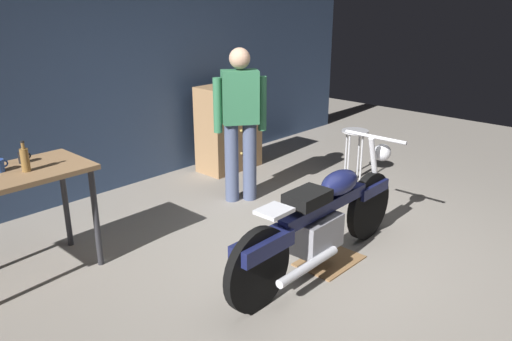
{
  "coord_description": "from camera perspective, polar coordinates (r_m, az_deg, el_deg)",
  "views": [
    {
      "loc": [
        -3.26,
        -2.31,
        2.19
      ],
      "look_at": [
        -0.04,
        0.7,
        0.65
      ],
      "focal_mm": 35.7,
      "sensor_mm": 36.0,
      "label": 1
    }
  ],
  "objects": [
    {
      "name": "back_wall",
      "position": [
        6.1,
        -14.64,
        12.62
      ],
      "size": [
        8.0,
        0.12,
        3.1
      ],
      "primitive_type": "cube",
      "color": "#384C70",
      "rests_on": "ground_plane"
    },
    {
      "name": "bottle",
      "position": [
        4.25,
        -24.48,
        1.16
      ],
      "size": [
        0.06,
        0.06,
        0.24
      ],
      "color": "olive",
      "rests_on": "workbench"
    },
    {
      "name": "motorcycle",
      "position": [
        4.21,
        7.47,
        -5.38
      ],
      "size": [
        2.19,
        0.6,
        1.0
      ],
      "rotation": [
        0.0,
        0.0,
        0.02
      ],
      "color": "black",
      "rests_on": "ground_plane"
    },
    {
      "name": "person_standing",
      "position": [
        5.44,
        -1.78,
        5.8
      ],
      "size": [
        0.48,
        0.4,
        1.67
      ],
      "rotation": [
        0.0,
        0.0,
        2.51
      ],
      "color": "#4B5675",
      "rests_on": "ground_plane"
    },
    {
      "name": "shop_stool",
      "position": [
        6.25,
        10.98,
        3.19
      ],
      "size": [
        0.32,
        0.32,
        0.64
      ],
      "color": "#B2B2B7",
      "rests_on": "ground_plane"
    },
    {
      "name": "ground_plane",
      "position": [
        4.56,
        6.9,
        -9.6
      ],
      "size": [
        12.0,
        12.0,
        0.0
      ],
      "primitive_type": "plane",
      "color": "gray"
    },
    {
      "name": "mug_black_matte",
      "position": [
        4.49,
        -24.64,
        1.34
      ],
      "size": [
        0.1,
        0.07,
        0.09
      ],
      "color": "black",
      "rests_on": "workbench"
    },
    {
      "name": "drip_tray",
      "position": [
        4.51,
        8.22,
        -9.96
      ],
      "size": [
        0.56,
        0.4,
        0.01
      ],
      "primitive_type": "cube",
      "color": "olive",
      "rests_on": "ground_plane"
    },
    {
      "name": "workbench",
      "position": [
        4.31,
        -26.49,
        -1.87
      ],
      "size": [
        1.3,
        0.64,
        0.9
      ],
      "color": "#99724C",
      "rests_on": "ground_plane"
    },
    {
      "name": "wooden_dresser",
      "position": [
        6.59,
        -3.07,
        4.82
      ],
      "size": [
        0.8,
        0.47,
        1.1
      ],
      "color": "#99724C",
      "rests_on": "ground_plane"
    }
  ]
}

